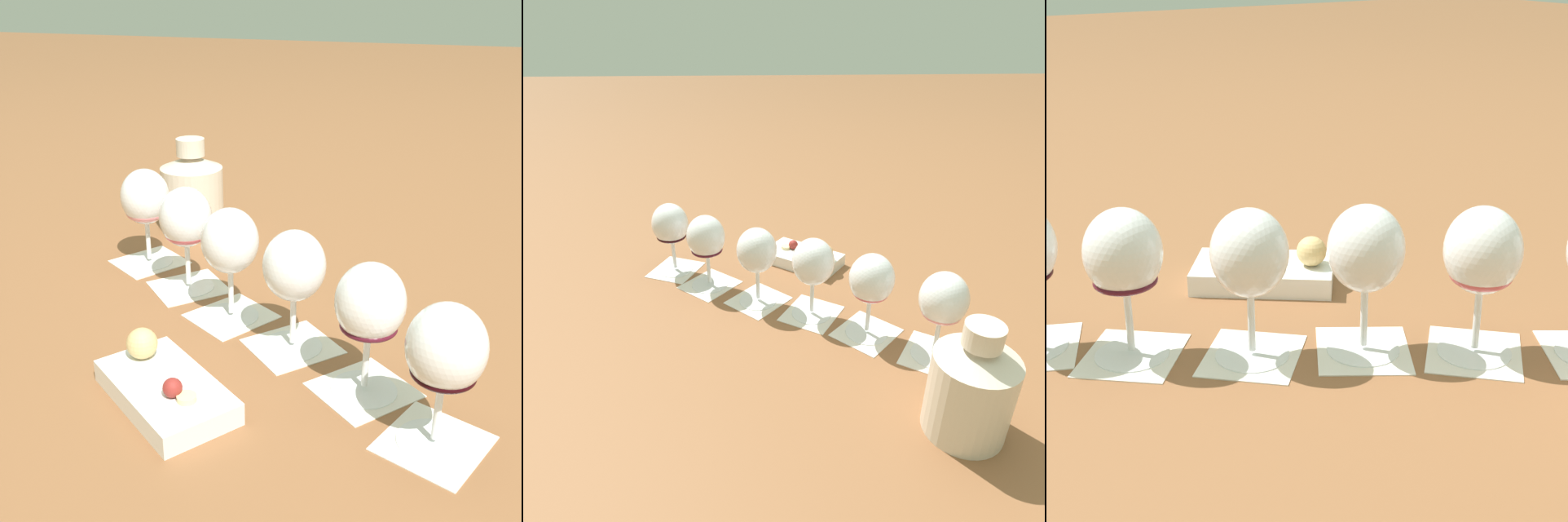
{
  "view_description": "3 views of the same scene",
  "coord_description": "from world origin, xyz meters",
  "views": [
    {
      "loc": [
        0.23,
        -0.71,
        0.43
      ],
      "look_at": [
        -0.0,
        -0.0,
        0.1
      ],
      "focal_mm": 45.0,
      "sensor_mm": 36.0,
      "label": 1
    },
    {
      "loc": [
        0.04,
        0.75,
        0.5
      ],
      "look_at": [
        -0.0,
        -0.0,
        0.1
      ],
      "focal_mm": 32.0,
      "sensor_mm": 36.0,
      "label": 2
    },
    {
      "loc": [
        0.39,
        0.6,
        0.39
      ],
      "look_at": [
        -0.0,
        -0.0,
        0.1
      ],
      "focal_mm": 55.0,
      "sensor_mm": 36.0,
      "label": 3
    }
  ],
  "objects": [
    {
      "name": "tasting_card_1",
      "position": [
        -0.14,
        0.09,
        0.0
      ],
      "size": [
        0.14,
        0.14,
        0.0
      ],
      "color": "silver",
      "rests_on": "ground_plane"
    },
    {
      "name": "wine_glass_2",
      "position": [
        -0.05,
        0.03,
        0.1
      ],
      "size": [
        0.08,
        0.08,
        0.15
      ],
      "color": "white",
      "rests_on": "tasting_card_2"
    },
    {
      "name": "tasting_card_5",
      "position": [
        0.23,
        -0.16,
        0.0
      ],
      "size": [
        0.13,
        0.13,
        0.0
      ],
      "color": "silver",
      "rests_on": "ground_plane"
    },
    {
      "name": "wine_glass_1",
      "position": [
        -0.14,
        0.09,
        0.1
      ],
      "size": [
        0.08,
        0.08,
        0.15
      ],
      "color": "white",
      "rests_on": "tasting_card_1"
    },
    {
      "name": "wine_glass_3",
      "position": [
        0.05,
        -0.03,
        0.1
      ],
      "size": [
        0.08,
        0.08,
        0.15
      ],
      "color": "white",
      "rests_on": "tasting_card_3"
    },
    {
      "name": "ground_plane",
      "position": [
        0.0,
        0.0,
        0.0
      ],
      "size": [
        8.0,
        8.0,
        0.0
      ],
      "primitive_type": "plane",
      "color": "brown"
    },
    {
      "name": "snack_dish",
      "position": [
        -0.06,
        -0.18,
        0.02
      ],
      "size": [
        0.19,
        0.18,
        0.06
      ],
      "color": "white",
      "rests_on": "ground_plane"
    },
    {
      "name": "tasting_card_3",
      "position": [
        0.05,
        -0.03,
        0.0
      ],
      "size": [
        0.14,
        0.14,
        0.0
      ],
      "color": "silver",
      "rests_on": "ground_plane"
    },
    {
      "name": "tasting_card_2",
      "position": [
        -0.05,
        0.03,
        0.0
      ],
      "size": [
        0.13,
        0.14,
        0.0
      ],
      "color": "silver",
      "rests_on": "ground_plane"
    },
    {
      "name": "wine_glass_4",
      "position": [
        0.15,
        -0.09,
        0.1
      ],
      "size": [
        0.08,
        0.08,
        0.15
      ],
      "color": "white",
      "rests_on": "tasting_card_4"
    },
    {
      "name": "wine_glass_5",
      "position": [
        0.23,
        -0.16,
        0.1
      ],
      "size": [
        0.08,
        0.08,
        0.15
      ],
      "color": "white",
      "rests_on": "tasting_card_5"
    },
    {
      "name": "tasting_card_4",
      "position": [
        0.15,
        -0.09,
        0.0
      ],
      "size": [
        0.14,
        0.14,
        0.0
      ],
      "color": "silver",
      "rests_on": "ground_plane"
    },
    {
      "name": "tasting_card_0",
      "position": [
        -0.24,
        0.16,
        0.0
      ],
      "size": [
        0.13,
        0.14,
        0.0
      ],
      "color": "silver",
      "rests_on": "ground_plane"
    },
    {
      "name": "wine_glass_0",
      "position": [
        -0.24,
        0.16,
        0.1
      ],
      "size": [
        0.08,
        0.08,
        0.15
      ],
      "color": "white",
      "rests_on": "tasting_card_0"
    },
    {
      "name": "ceramic_vase",
      "position": [
        -0.23,
        0.31,
        0.07
      ],
      "size": [
        0.11,
        0.11,
        0.17
      ],
      "color": "beige",
      "rests_on": "ground_plane"
    }
  ]
}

